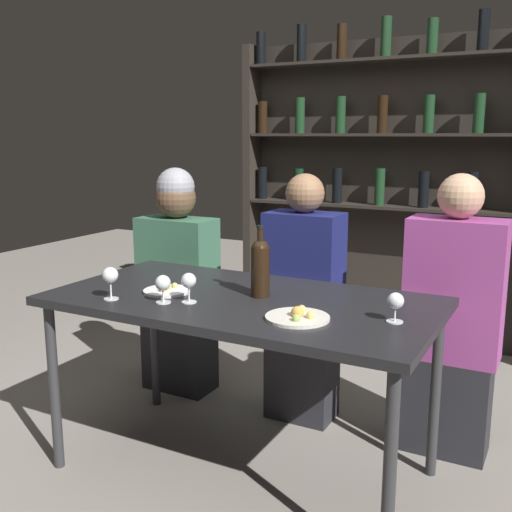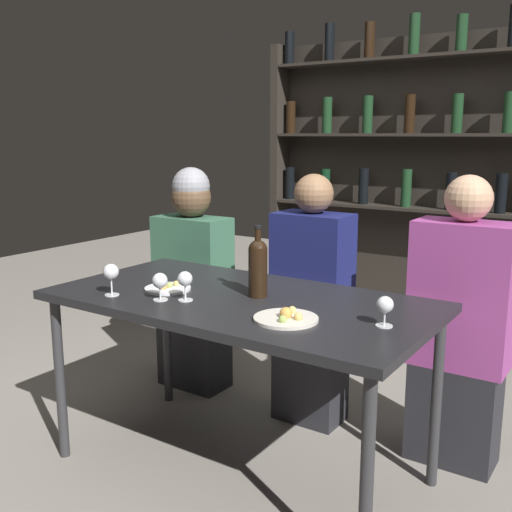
{
  "view_description": "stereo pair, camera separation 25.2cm",
  "coord_description": "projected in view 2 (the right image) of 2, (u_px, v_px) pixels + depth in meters",
  "views": [
    {
      "loc": [
        1.16,
        -2.07,
        1.43
      ],
      "look_at": [
        0.0,
        0.12,
        0.93
      ],
      "focal_mm": 42.0,
      "sensor_mm": 36.0,
      "label": 1
    },
    {
      "loc": [
        1.37,
        -1.94,
        1.43
      ],
      "look_at": [
        0.0,
        0.12,
        0.93
      ],
      "focal_mm": 42.0,
      "sensor_mm": 36.0,
      "label": 2
    }
  ],
  "objects": [
    {
      "name": "seated_person_left",
      "position": [
        193.0,
        282.0,
        3.37
      ],
      "size": [
        0.43,
        0.22,
        1.26
      ],
      "color": "#26262B",
      "rests_on": "ground_plane"
    },
    {
      "name": "wine_bottle",
      "position": [
        258.0,
        265.0,
        2.43
      ],
      "size": [
        0.08,
        0.08,
        0.3
      ],
      "color": "black",
      "rests_on": "dining_table"
    },
    {
      "name": "food_plate_0",
      "position": [
        286.0,
        318.0,
        2.14
      ],
      "size": [
        0.23,
        0.23,
        0.05
      ],
      "color": "silver",
      "rests_on": "dining_table"
    },
    {
      "name": "wine_glass_2",
      "position": [
        111.0,
        273.0,
        2.46
      ],
      "size": [
        0.07,
        0.07,
        0.13
      ],
      "color": "silver",
      "rests_on": "dining_table"
    },
    {
      "name": "seated_person_right",
      "position": [
        459.0,
        332.0,
        2.57
      ],
      "size": [
        0.41,
        0.22,
        1.27
      ],
      "color": "#26262B",
      "rests_on": "ground_plane"
    },
    {
      "name": "ground_plane",
      "position": [
        240.0,
        469.0,
        2.61
      ],
      "size": [
        10.0,
        10.0,
        0.0
      ],
      "primitive_type": "plane",
      "color": "gray"
    },
    {
      "name": "wine_glass_3",
      "position": [
        385.0,
        306.0,
        2.06
      ],
      "size": [
        0.06,
        0.06,
        0.11
      ],
      "color": "silver",
      "rests_on": "dining_table"
    },
    {
      "name": "seated_person_center",
      "position": [
        312.0,
        308.0,
        2.97
      ],
      "size": [
        0.37,
        0.22,
        1.25
      ],
      "color": "#26262B",
      "rests_on": "ground_plane"
    },
    {
      "name": "wine_rack_wall",
      "position": [
        410.0,
        179.0,
        3.99
      ],
      "size": [
        2.03,
        0.21,
        2.18
      ],
      "color": "#28231E",
      "rests_on": "ground_plane"
    },
    {
      "name": "dining_table",
      "position": [
        239.0,
        311.0,
        2.47
      ],
      "size": [
        1.58,
        0.82,
        0.78
      ],
      "color": "black",
      "rests_on": "ground_plane"
    },
    {
      "name": "food_plate_1",
      "position": [
        168.0,
        288.0,
        2.56
      ],
      "size": [
        0.2,
        0.2,
        0.04
      ],
      "color": "white",
      "rests_on": "dining_table"
    },
    {
      "name": "wine_glass_1",
      "position": [
        160.0,
        282.0,
        2.39
      ],
      "size": [
        0.06,
        0.06,
        0.11
      ],
      "color": "silver",
      "rests_on": "dining_table"
    },
    {
      "name": "wine_glass_0",
      "position": [
        185.0,
        280.0,
        2.38
      ],
      "size": [
        0.06,
        0.06,
        0.12
      ],
      "color": "silver",
      "rests_on": "dining_table"
    }
  ]
}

